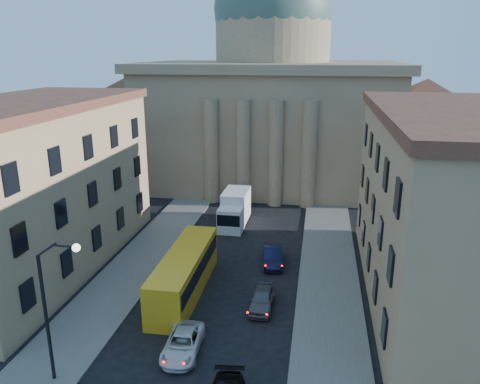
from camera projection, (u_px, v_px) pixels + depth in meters
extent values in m
cube|color=#5C5954|center=(112.00, 294.00, 37.02)|extent=(5.00, 60.00, 0.15)
cube|color=#5C5954|center=(329.00, 313.00, 34.27)|extent=(5.00, 60.00, 0.15)
cube|color=#7C694C|center=(271.00, 125.00, 69.19)|extent=(34.00, 26.00, 16.00)
cube|color=#7C694C|center=(272.00, 66.00, 66.76)|extent=(35.50, 27.50, 1.20)
cylinder|color=#7C694C|center=(273.00, 40.00, 65.71)|extent=(16.00, 16.00, 8.00)
sphere|color=#455D51|center=(273.00, 9.00, 64.55)|extent=(16.40, 16.40, 16.40)
cube|color=#7C694C|center=(133.00, 140.00, 71.42)|extent=(13.00, 13.00, 11.00)
cone|color=#4E3021|center=(129.00, 90.00, 69.25)|extent=(26.02, 26.02, 4.00)
cube|color=#7C694C|center=(420.00, 149.00, 64.63)|extent=(13.00, 13.00, 11.00)
cone|color=#4E3021|center=(427.00, 94.00, 62.46)|extent=(26.02, 26.02, 4.00)
cylinder|color=#7C694C|center=(212.00, 152.00, 58.14)|extent=(1.80, 1.80, 13.00)
cylinder|color=#7C694C|center=(243.00, 153.00, 57.50)|extent=(1.80, 1.80, 13.00)
cylinder|color=#7C694C|center=(276.00, 154.00, 56.85)|extent=(1.80, 1.80, 13.00)
cylinder|color=#7C694C|center=(309.00, 155.00, 56.20)|extent=(1.80, 1.80, 13.00)
cube|color=tan|center=(32.00, 191.00, 40.16)|extent=(11.00, 26.00, 14.00)
cube|color=#4E3021|center=(21.00, 105.00, 38.04)|extent=(11.60, 26.60, 0.80)
cube|color=tan|center=(450.00, 213.00, 34.66)|extent=(11.00, 26.00, 14.00)
cube|color=#4E3021|center=(464.00, 114.00, 32.54)|extent=(11.60, 26.60, 0.80)
cylinder|color=black|center=(47.00, 320.00, 26.28)|extent=(0.20, 0.20, 8.00)
cylinder|color=black|center=(46.00, 250.00, 24.93)|extent=(1.30, 0.12, 0.96)
cylinder|color=black|center=(63.00, 246.00, 24.68)|extent=(1.30, 0.12, 0.12)
sphere|color=white|center=(76.00, 248.00, 24.58)|extent=(0.44, 0.44, 0.44)
imported|color=silver|center=(183.00, 343.00, 29.77)|extent=(2.47, 4.88, 1.32)
imported|color=#4E4E53|center=(262.00, 299.00, 34.97)|extent=(1.78, 4.34, 1.47)
imported|color=black|center=(273.00, 256.00, 42.22)|extent=(2.23, 4.80, 1.52)
cube|color=gold|center=(185.00, 273.00, 36.97)|extent=(2.84, 11.97, 3.37)
cube|color=black|center=(184.00, 267.00, 36.81)|extent=(2.90, 11.32, 1.19)
cylinder|color=black|center=(154.00, 314.00, 33.36)|extent=(0.34, 1.09, 1.09)
cylinder|color=black|center=(183.00, 316.00, 33.03)|extent=(0.34, 1.09, 1.09)
cylinder|color=black|center=(186.00, 262.00, 41.57)|extent=(0.34, 1.09, 1.09)
cylinder|color=black|center=(210.00, 263.00, 41.24)|extent=(0.34, 1.09, 1.09)
cube|color=silver|center=(231.00, 220.00, 49.68)|extent=(2.57, 2.67, 2.65)
cube|color=black|center=(228.00, 221.00, 48.38)|extent=(2.43, 0.15, 1.22)
cube|color=silver|center=(236.00, 205.00, 52.31)|extent=(2.69, 4.66, 3.42)
cylinder|color=black|center=(220.00, 228.00, 49.69)|extent=(0.32, 1.00, 0.99)
cylinder|color=black|center=(240.00, 229.00, 49.31)|extent=(0.32, 1.00, 0.99)
cylinder|color=black|center=(228.00, 214.00, 53.85)|extent=(0.32, 1.00, 0.99)
cylinder|color=black|center=(247.00, 215.00, 53.47)|extent=(0.32, 1.00, 0.99)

